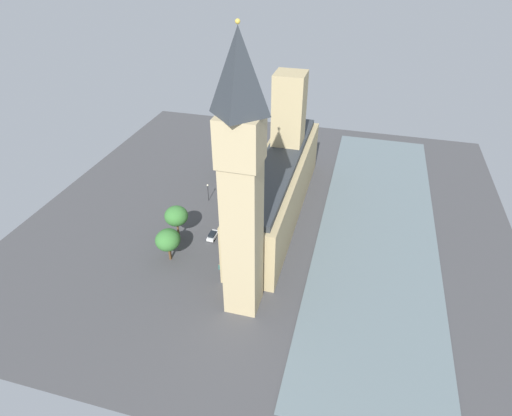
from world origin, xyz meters
The scene contains 16 objects.
ground_plane centered at (0.00, 0.00, 0.00)m, with size 133.93×133.93×0.00m, color #424244.
river_thames centered at (-30.67, 0.00, 0.12)m, with size 31.17×120.54×0.25m, color slate.
parliament_building centered at (-1.99, -1.87, 10.27)m, with size 13.11×63.93×37.84m.
clock_tower centered at (-2.70, 36.82, 30.55)m, with size 7.91×7.91×59.01m.
double_decker_bus_far_end centered at (11.74, -20.46, 2.63)m, with size 3.00×10.60×4.75m.
car_blue_corner centered at (9.96, -11.36, 0.89)m, with size 2.04×4.60×1.74m.
car_yellow_cab_trailing centered at (11.74, -6.08, 0.89)m, with size 1.91×4.39×1.74m.
car_white_near_tower centered at (12.21, 16.26, 0.89)m, with size 2.07×4.59×1.74m.
pedestrian_midblock centered at (6.36, 27.54, 0.73)m, with size 0.68×0.61×1.63m.
pedestrian_under_trees centered at (6.66, 9.71, 0.69)m, with size 0.44×0.55×1.53m.
pedestrian_opposite_hall centered at (6.03, 12.86, 0.76)m, with size 0.70×0.63×1.68m.
plane_tree_by_river_gate centered at (19.61, 26.89, 6.08)m, with size 5.98×5.98×8.65m.
plane_tree_kerbside centered at (19.59, 27.29, 6.07)m, with size 6.13×6.13×8.70m.
plane_tree_leading centered at (20.81, 19.11, 7.60)m, with size 6.10×6.10×10.24m.
plane_tree_slot_10 centered at (19.27, -18.75, 5.89)m, with size 6.35×6.35×8.61m.
street_lamp_slot_11 centered at (19.94, -1.17, 4.04)m, with size 0.56×0.56×5.72m.
Camera 1 is at (-22.72, 100.17, 70.11)m, focal length 29.53 mm.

